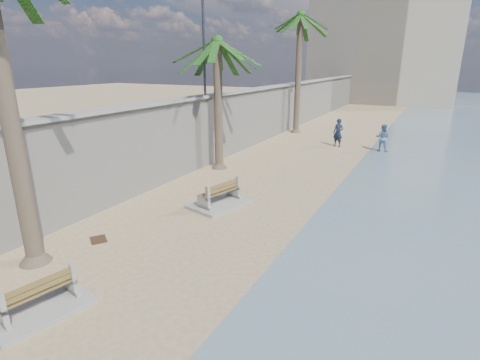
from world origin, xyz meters
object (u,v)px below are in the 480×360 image
(bench_far, at_px, (219,195))
(palm_mid, at_px, (217,43))
(bench_near, at_px, (38,297))
(person_a, at_px, (338,131))
(palm_back, at_px, (301,17))
(person_b, at_px, (383,136))

(bench_far, relative_size, palm_mid, 0.36)
(bench_near, relative_size, palm_mid, 0.32)
(bench_far, height_order, palm_mid, palm_mid)
(palm_mid, bearing_deg, person_a, 62.64)
(bench_near, xyz_separation_m, palm_mid, (-2.44, 11.80, 5.69))
(palm_back, height_order, person_b, palm_back)
(palm_back, height_order, person_a, palm_back)
(palm_mid, height_order, person_a, palm_mid)
(bench_far, bearing_deg, palm_mid, 120.70)
(palm_back, bearing_deg, palm_mid, -90.11)
(bench_near, height_order, palm_mid, palm_mid)
(person_a, bearing_deg, person_b, 12.34)
(person_a, bearing_deg, palm_back, 152.38)
(bench_far, bearing_deg, person_a, 83.45)
(bench_near, distance_m, person_b, 20.18)
(bench_near, xyz_separation_m, palm_back, (-2.42, 23.36, 7.91))
(bench_far, distance_m, palm_back, 18.10)
(person_b, bearing_deg, palm_back, -27.39)
(palm_mid, distance_m, person_b, 11.62)
(palm_mid, height_order, person_b, palm_mid)
(bench_near, bearing_deg, palm_back, 95.92)
(palm_back, bearing_deg, person_b, -28.37)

